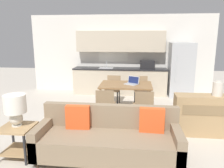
{
  "coord_description": "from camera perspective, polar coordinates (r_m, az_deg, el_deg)",
  "views": [
    {
      "loc": [
        0.55,
        -3.11,
        1.97
      ],
      "look_at": [
        0.04,
        1.5,
        0.95
      ],
      "focal_mm": 35.0,
      "sensor_mm": 36.0,
      "label": 1
    }
  ],
  "objects": [
    {
      "name": "ground_plane",
      "position": [
        3.72,
        -3.34,
        -19.54
      ],
      "size": [
        20.0,
        20.0,
        0.0
      ],
      "primitive_type": "plane",
      "color": "beige"
    },
    {
      "name": "wall_back",
      "position": [
        7.79,
        2.27,
        7.82
      ],
      "size": [
        6.4,
        0.07,
        2.7
      ],
      "color": "silver",
      "rests_on": "ground_plane"
    },
    {
      "name": "kitchen_counter",
      "position": [
        7.55,
        2.23,
        3.78
      ],
      "size": [
        3.19,
        0.65,
        2.15
      ],
      "color": "beige",
      "rests_on": "ground_plane"
    },
    {
      "name": "refrigerator",
      "position": [
        7.54,
        17.51,
        3.54
      ],
      "size": [
        0.75,
        0.78,
        1.77
      ],
      "color": "#B7BABC",
      "rests_on": "ground_plane"
    },
    {
      "name": "dining_table",
      "position": [
        5.6,
        3.64,
        -0.74
      ],
      "size": [
        1.31,
        0.93,
        0.77
      ],
      "color": "olive",
      "rests_on": "ground_plane"
    },
    {
      "name": "couch",
      "position": [
        3.66,
        -0.95,
        -14.07
      ],
      "size": [
        2.28,
        0.8,
        0.84
      ],
      "color": "#3D2D1E",
      "rests_on": "ground_plane"
    },
    {
      "name": "side_table",
      "position": [
        4.0,
        -23.37,
        -12.41
      ],
      "size": [
        0.52,
        0.52,
        0.53
      ],
      "color": "tan",
      "rests_on": "ground_plane"
    },
    {
      "name": "table_lamp",
      "position": [
        3.87,
        -23.97,
        -5.49
      ],
      "size": [
        0.35,
        0.35,
        0.53
      ],
      "color": "silver",
      "rests_on": "side_table"
    },
    {
      "name": "credenza",
      "position": [
        4.81,
        22.77,
        -7.49
      ],
      "size": [
        1.15,
        0.4,
        0.82
      ],
      "color": "tan",
      "rests_on": "ground_plane"
    },
    {
      "name": "vase",
      "position": [
        4.75,
        25.9,
        -1.09
      ],
      "size": [
        0.19,
        0.19,
        0.31
      ],
      "color": "beige",
      "rests_on": "credenza"
    },
    {
      "name": "dining_chair_far_right",
      "position": [
        6.43,
        7.62,
        -1.2
      ],
      "size": [
        0.47,
        0.47,
        0.82
      ],
      "rotation": [
        0.0,
        0.0,
        0.13
      ],
      "color": "#997A56",
      "rests_on": "ground_plane"
    },
    {
      "name": "dining_chair_near_right",
      "position": [
        4.88,
        8.16,
        -5.59
      ],
      "size": [
        0.46,
        0.46,
        0.82
      ],
      "rotation": [
        0.0,
        0.0,
        3.25
      ],
      "color": "#997A56",
      "rests_on": "ground_plane"
    },
    {
      "name": "dining_chair_near_left",
      "position": [
        4.94,
        -1.71,
        -5.25
      ],
      "size": [
        0.43,
        0.43,
        0.82
      ],
      "rotation": [
        0.0,
        0.0,
        3.17
      ],
      "color": "#997A56",
      "rests_on": "ground_plane"
    },
    {
      "name": "dining_chair_far_left",
      "position": [
        6.46,
        0.3,
        -1.0
      ],
      "size": [
        0.45,
        0.45,
        0.82
      ],
      "rotation": [
        0.0,
        0.0,
        -0.09
      ],
      "color": "#997A56",
      "rests_on": "ground_plane"
    },
    {
      "name": "laptop",
      "position": [
        5.59,
        5.3,
        0.46
      ],
      "size": [
        0.4,
        0.38,
        0.2
      ],
      "rotation": [
        0.0,
        0.0,
        -0.52
      ],
      "color": "#B7BABC",
      "rests_on": "dining_table"
    }
  ]
}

